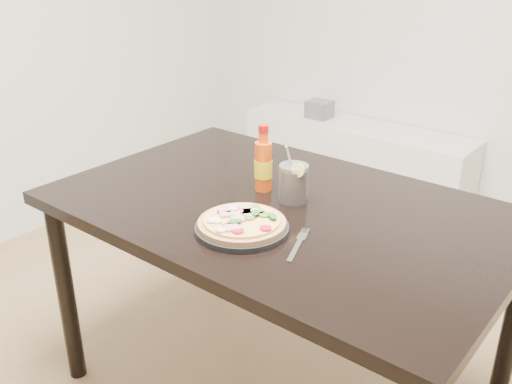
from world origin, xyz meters
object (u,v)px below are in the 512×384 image
Objects in this scene: plate at (242,228)px; hot_sauce_bottle at (263,165)px; dining_table at (280,228)px; pizza at (242,222)px; cola_cup at (293,184)px; media_console at (354,164)px; fork at (299,243)px.

hot_sauce_bottle is (-0.13, 0.26, 0.08)m from plate.
dining_table is at bearing 96.36° from plate.
cola_cup is (-0.00, 0.25, 0.03)m from pizza.
cola_cup is 1.78m from media_console.
dining_table is 5.33× the size of plate.
hot_sauce_bottle is (-0.11, 0.05, 0.17)m from dining_table.
dining_table is 1.00× the size of media_console.
fork is (0.19, -0.18, 0.09)m from dining_table.
plate is at bearing -70.34° from media_console.
hot_sauce_bottle is 1.21× the size of cola_cup.
dining_table is at bearing -112.47° from cola_cup.
cola_cup reaches higher than dining_table.
pizza reaches higher than fork.
dining_table is at bearing 96.03° from pizza.
pizza is at bearing -88.90° from cola_cup.
pizza is 0.26m from cola_cup.
plate is at bearing -88.61° from cola_cup.
fork is (0.30, -0.23, -0.08)m from hot_sauce_bottle.
cola_cup is at bearing 91.39° from plate.
media_console is (-0.82, 1.78, -0.50)m from fork.
hot_sauce_bottle is 1.74m from media_console.
plate is 0.02m from pizza.
fork is at bearing -42.81° from dining_table.
plate is at bearing 170.67° from fork.
cola_cup is (-0.01, 0.25, 0.05)m from plate.
hot_sauce_bottle reaches higher than dining_table.
plate is 0.17m from fork.
plate is at bearing -83.64° from dining_table.
hot_sauce_bottle reaches higher than plate.
hot_sauce_bottle reaches higher than pizza.
cola_cup is 0.99× the size of fork.
hot_sauce_bottle is (-0.13, 0.26, 0.06)m from pizza.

